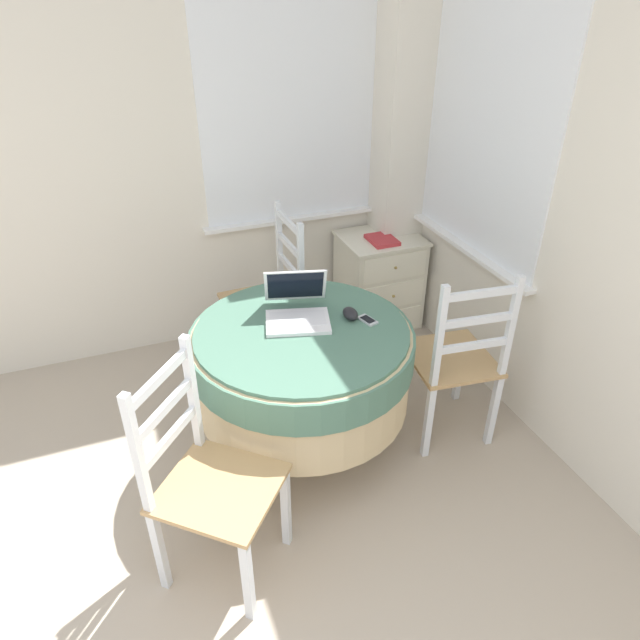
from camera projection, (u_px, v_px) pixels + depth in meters
name	position (u px, v px, depth m)	size (l,w,h in m)	color
corner_room_shell	(346.00, 196.00, 2.60)	(4.49, 4.88, 2.55)	silver
round_dining_table	(302.00, 361.00, 2.76)	(1.07, 1.07, 0.73)	#4C3D2D
laptop	(297.00, 309.00, 2.73)	(0.38, 0.40, 0.22)	white
computer_mouse	(350.00, 314.00, 2.73)	(0.07, 0.10, 0.05)	black
cell_phone	(368.00, 320.00, 2.72)	(0.08, 0.11, 0.01)	#B2B7BC
dining_chair_near_back_window	(269.00, 299.00, 3.43)	(0.45, 0.43, 1.00)	tan
dining_chair_near_right_window	(455.00, 361.00, 2.89)	(0.46, 0.48, 1.00)	tan
dining_chair_camera_near	(208.00, 482.00, 2.20)	(0.60, 0.60, 1.00)	tan
corner_cabinet	(379.00, 280.00, 3.95)	(0.53, 0.47, 0.65)	silver
book_on_cabinet	(382.00, 240.00, 3.72)	(0.17, 0.21, 0.02)	#BC3338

